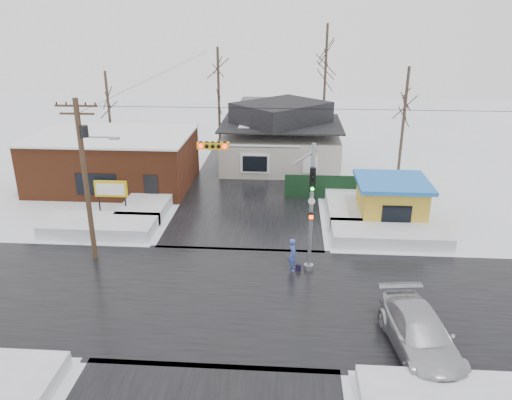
# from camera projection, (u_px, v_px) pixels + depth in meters

# --- Properties ---
(ground) EXTENTS (120.00, 120.00, 0.00)m
(ground) POSITION_uv_depth(u_px,v_px,m) (228.00, 296.00, 24.41)
(ground) COLOR white
(ground) RESTS_ON ground
(road_ns) EXTENTS (10.00, 120.00, 0.02)m
(road_ns) POSITION_uv_depth(u_px,v_px,m) (228.00, 296.00, 24.41)
(road_ns) COLOR black
(road_ns) RESTS_ON ground
(road_ew) EXTENTS (120.00, 10.00, 0.02)m
(road_ew) POSITION_uv_depth(u_px,v_px,m) (228.00, 296.00, 24.41)
(road_ew) COLOR black
(road_ew) RESTS_ON ground
(snowbank_nw) EXTENTS (7.00, 3.00, 0.80)m
(snowbank_nw) POSITION_uv_depth(u_px,v_px,m) (100.00, 226.00, 31.38)
(snowbank_nw) COLOR white
(snowbank_nw) RESTS_ON ground
(snowbank_ne) EXTENTS (7.00, 3.00, 0.80)m
(snowbank_ne) POSITION_uv_depth(u_px,v_px,m) (390.00, 234.00, 30.20)
(snowbank_ne) COLOR white
(snowbank_ne) RESTS_ON ground
(snowbank_nside_w) EXTENTS (3.00, 8.00, 0.80)m
(snowbank_nside_w) POSITION_uv_depth(u_px,v_px,m) (152.00, 199.00, 35.91)
(snowbank_nside_w) COLOR white
(snowbank_nside_w) RESTS_ON ground
(snowbank_nside_e) EXTENTS (3.00, 8.00, 0.80)m
(snowbank_nside_e) POSITION_uv_depth(u_px,v_px,m) (348.00, 204.00, 34.99)
(snowbank_nside_e) COLOR white
(snowbank_nside_e) RESTS_ON ground
(traffic_signal) EXTENTS (6.05, 0.68, 7.00)m
(traffic_signal) POSITION_uv_depth(u_px,v_px,m) (281.00, 190.00, 25.39)
(traffic_signal) COLOR gray
(traffic_signal) RESTS_ON ground
(utility_pole) EXTENTS (3.15, 0.44, 9.00)m
(utility_pole) POSITION_uv_depth(u_px,v_px,m) (86.00, 172.00, 26.37)
(utility_pole) COLOR #382619
(utility_pole) RESTS_ON ground
(brick_building) EXTENTS (12.20, 8.20, 4.12)m
(brick_building) POSITION_uv_depth(u_px,v_px,m) (114.00, 160.00, 39.30)
(brick_building) COLOR brown
(brick_building) RESTS_ON ground
(marquee_sign) EXTENTS (2.20, 0.21, 2.55)m
(marquee_sign) POSITION_uv_depth(u_px,v_px,m) (111.00, 190.00, 33.16)
(marquee_sign) COLOR black
(marquee_sign) RESTS_ON ground
(house) EXTENTS (10.40, 8.40, 5.76)m
(house) POSITION_uv_depth(u_px,v_px,m) (281.00, 138.00, 43.84)
(house) COLOR beige
(house) RESTS_ON ground
(kiosk) EXTENTS (4.60, 4.60, 2.88)m
(kiosk) POSITION_uv_depth(u_px,v_px,m) (391.00, 201.00, 32.57)
(kiosk) COLOR gold
(kiosk) RESTS_ON ground
(fence) EXTENTS (8.00, 0.12, 1.80)m
(fence) POSITION_uv_depth(u_px,v_px,m) (339.00, 187.00, 36.71)
(fence) COLOR black
(fence) RESTS_ON ground
(tree_far_left) EXTENTS (3.00, 3.00, 10.00)m
(tree_far_left) POSITION_uv_depth(u_px,v_px,m) (218.00, 70.00, 46.07)
(tree_far_left) COLOR #332821
(tree_far_left) RESTS_ON ground
(tree_far_mid) EXTENTS (3.00, 3.00, 12.00)m
(tree_far_mid) POSITION_uv_depth(u_px,v_px,m) (326.00, 51.00, 46.70)
(tree_far_mid) COLOR #332821
(tree_far_mid) RESTS_ON ground
(tree_far_right) EXTENTS (3.00, 3.00, 9.00)m
(tree_far_right) POSITION_uv_depth(u_px,v_px,m) (407.00, 90.00, 39.70)
(tree_far_right) COLOR #332821
(tree_far_right) RESTS_ON ground
(tree_far_west) EXTENTS (3.00, 3.00, 8.00)m
(tree_far_west) POSITION_uv_depth(u_px,v_px,m) (107.00, 89.00, 45.43)
(tree_far_west) COLOR #332821
(tree_far_west) RESTS_ON ground
(pedestrian) EXTENTS (0.54, 0.73, 1.83)m
(pedestrian) POSITION_uv_depth(u_px,v_px,m) (293.00, 255.00, 26.56)
(pedestrian) COLOR #3E51B0
(pedestrian) RESTS_ON ground
(car) EXTENTS (3.02, 5.92, 1.65)m
(car) POSITION_uv_depth(u_px,v_px,m) (420.00, 335.00, 20.18)
(car) COLOR silver
(car) RESTS_ON ground
(shopping_bag) EXTENTS (0.30, 0.20, 0.35)m
(shopping_bag) POSITION_uv_depth(u_px,v_px,m) (298.00, 268.00, 26.73)
(shopping_bag) COLOR black
(shopping_bag) RESTS_ON ground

